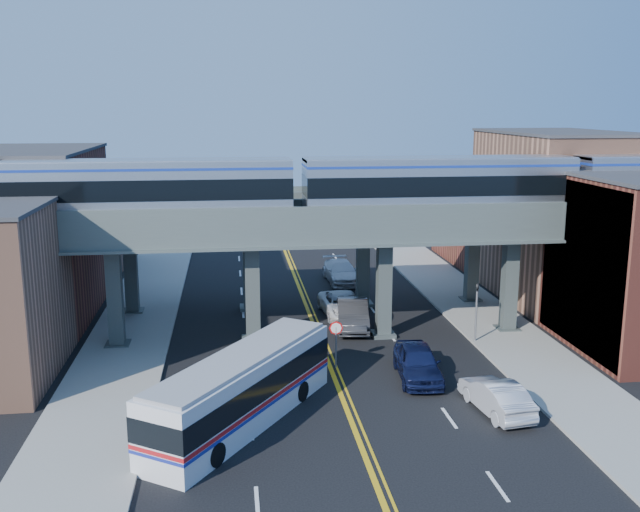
# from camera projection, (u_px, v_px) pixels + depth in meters

# --- Properties ---
(ground) EXTENTS (120.00, 120.00, 0.00)m
(ground) POSITION_uv_depth(u_px,v_px,m) (339.00, 389.00, 35.86)
(ground) COLOR black
(ground) RESTS_ON ground
(sidewalk_west) EXTENTS (5.00, 70.00, 0.16)m
(sidewalk_west) POSITION_uv_depth(u_px,v_px,m) (131.00, 335.00, 44.13)
(sidewalk_west) COLOR gray
(sidewalk_west) RESTS_ON ground
(sidewalk_east) EXTENTS (5.00, 70.00, 0.16)m
(sidewalk_east) POSITION_uv_depth(u_px,v_px,m) (488.00, 321.00, 46.96)
(sidewalk_east) COLOR gray
(sidewalk_east) RESTS_ON ground
(building_west_b) EXTENTS (8.00, 14.00, 11.00)m
(building_west_b) POSITION_uv_depth(u_px,v_px,m) (32.00, 234.00, 47.97)
(building_west_b) COLOR brown
(building_west_b) RESTS_ON ground
(building_west_c) EXTENTS (8.00, 10.00, 8.00)m
(building_west_c) POSITION_uv_depth(u_px,v_px,m) (74.00, 225.00, 60.90)
(building_west_c) COLOR #9D6A51
(building_west_c) RESTS_ON ground
(building_east_b) EXTENTS (8.00, 14.00, 12.00)m
(building_east_b) POSITION_uv_depth(u_px,v_px,m) (554.00, 216.00, 52.42)
(building_east_b) COLOR #9D6A51
(building_east_b) RESTS_ON ground
(building_east_c) EXTENTS (8.00, 10.00, 9.00)m
(building_east_c) POSITION_uv_depth(u_px,v_px,m) (490.00, 211.00, 65.34)
(building_east_c) COLOR brown
(building_east_c) RESTS_ON ground
(mural_panel) EXTENTS (0.10, 9.50, 9.50)m
(mural_panel) POSITION_uv_depth(u_px,v_px,m) (581.00, 271.00, 40.54)
(mural_panel) COLOR #2A9DB8
(mural_panel) RESTS_ON ground
(elevated_viaduct_near) EXTENTS (52.00, 3.60, 7.40)m
(elevated_viaduct_near) POSITION_uv_depth(u_px,v_px,m) (319.00, 235.00, 42.28)
(elevated_viaduct_near) COLOR #3D4746
(elevated_viaduct_near) RESTS_ON ground
(elevated_viaduct_far) EXTENTS (52.00, 3.60, 7.40)m
(elevated_viaduct_far) POSITION_uv_depth(u_px,v_px,m) (306.00, 217.00, 49.07)
(elevated_viaduct_far) COLOR #3D4746
(elevated_viaduct_far) RESTS_ON ground
(transit_train) EXTENTS (49.98, 3.14, 3.66)m
(transit_train) POSITION_uv_depth(u_px,v_px,m) (439.00, 184.00, 42.56)
(transit_train) COLOR black
(transit_train) RESTS_ON elevated_viaduct_near
(stop_sign) EXTENTS (0.76, 0.09, 2.63)m
(stop_sign) POSITION_uv_depth(u_px,v_px,m) (336.00, 337.00, 38.44)
(stop_sign) COLOR slate
(stop_sign) RESTS_ON ground
(traffic_signal) EXTENTS (0.15, 0.18, 4.10)m
(traffic_signal) POSITION_uv_depth(u_px,v_px,m) (476.00, 306.00, 42.33)
(traffic_signal) COLOR slate
(traffic_signal) RESTS_ON ground
(transit_bus) EXTENTS (8.86, 11.37, 3.07)m
(transit_bus) POSITION_uv_depth(u_px,v_px,m) (242.00, 390.00, 31.72)
(transit_bus) COLOR silver
(transit_bus) RESTS_ON ground
(car_lane_a) EXTENTS (2.56, 5.42, 1.79)m
(car_lane_a) POSITION_uv_depth(u_px,v_px,m) (418.00, 362.00, 37.06)
(car_lane_a) COLOR #0E1436
(car_lane_a) RESTS_ON ground
(car_lane_b) EXTENTS (2.58, 5.67, 1.81)m
(car_lane_b) POSITION_uv_depth(u_px,v_px,m) (353.00, 315.00, 45.49)
(car_lane_b) COLOR #2D2D30
(car_lane_b) RESTS_ON ground
(car_lane_c) EXTENTS (2.95, 5.76, 1.56)m
(car_lane_c) POSITION_uv_depth(u_px,v_px,m) (343.00, 305.00, 48.19)
(car_lane_c) COLOR white
(car_lane_c) RESTS_ON ground
(car_lane_d) EXTENTS (2.67, 5.95, 1.69)m
(car_lane_d) POSITION_uv_depth(u_px,v_px,m) (341.00, 272.00, 57.44)
(car_lane_d) COLOR silver
(car_lane_d) RESTS_ON ground
(car_parked_curb) EXTENTS (2.28, 4.95, 1.57)m
(car_parked_curb) POSITION_uv_depth(u_px,v_px,m) (496.00, 396.00, 33.03)
(car_parked_curb) COLOR #BCBDC2
(car_parked_curb) RESTS_ON ground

